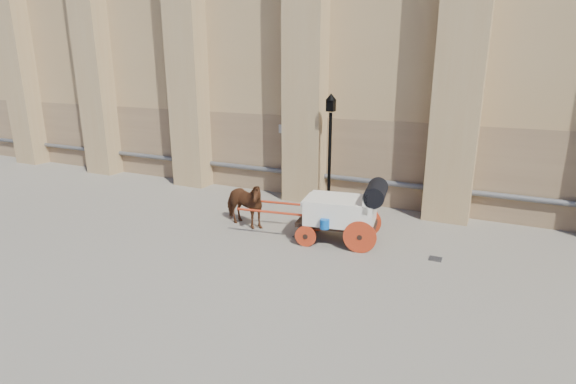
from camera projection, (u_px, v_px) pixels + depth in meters
The scene contains 6 objects.
ground at pixel (286, 236), 13.10m from camera, with size 90.00×90.00×0.00m, color #6E645A.
horse at pixel (243, 204), 13.71m from camera, with size 0.79×1.73×1.46m, color brown.
carriage at pixel (346, 209), 12.41m from camera, with size 4.24×1.71×1.81m.
street_lamp at pixel (330, 149), 14.98m from camera, with size 0.37×0.37×3.93m.
drain_grate_near at pixel (300, 236), 13.09m from camera, with size 0.32×0.32×0.01m, color black.
drain_grate_far at pixel (435, 259), 11.58m from camera, with size 0.32×0.32×0.01m, color black.
Camera 1 is at (5.31, -11.01, 4.89)m, focal length 28.00 mm.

